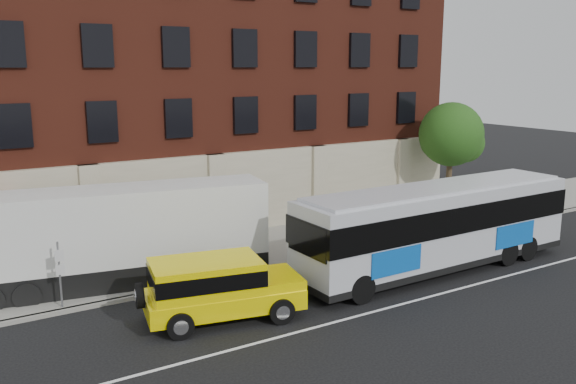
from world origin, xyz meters
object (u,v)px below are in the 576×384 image
street_tree (452,137)px  shipping_container (115,239)px  city_bus (437,224)px  yellow_suv (216,285)px  sign_pole (60,272)px

street_tree → shipping_container: street_tree is taller
city_bus → shipping_container: bearing=157.2°
yellow_suv → shipping_container: bearing=111.7°
sign_pole → yellow_suv: (4.25, -3.39, -0.25)m
sign_pole → city_bus: (14.17, -3.53, 0.51)m
city_bus → shipping_container: size_ratio=1.11×
sign_pole → street_tree: 22.49m
street_tree → yellow_suv: (-17.79, -6.72, -3.20)m
city_bus → sign_pole: bearing=166.0°
street_tree → yellow_suv: size_ratio=1.10×
street_tree → city_bus: (-7.87, -6.87, -2.45)m
shipping_container → sign_pole: bearing=-148.0°
street_tree → city_bus: bearing=-138.9°
street_tree → yellow_suv: 19.29m
sign_pole → yellow_suv: sign_pole is taller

